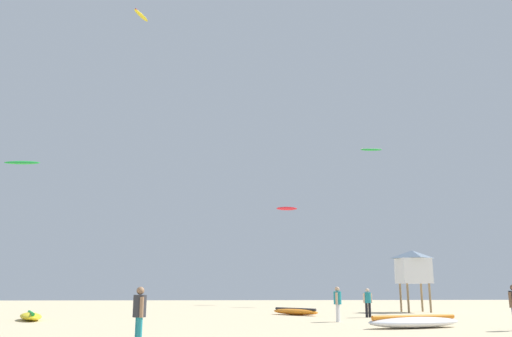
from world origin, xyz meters
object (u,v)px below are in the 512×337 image
object	(u,v)px
person_foreground	(139,312)
kite_grounded_near	(31,316)
kite_grounded_far	(414,322)
kite_aloft_3	(287,209)
lifeguard_tower	(413,266)
kite_aloft_0	(22,163)
kite_aloft_4	(141,15)
person_left	(338,301)
person_midground	(368,300)
kite_aloft_1	(371,150)
kite_grounded_mid	(295,312)

from	to	relation	value
person_foreground	kite_grounded_near	distance (m)	14.78
kite_grounded_near	kite_grounded_far	xyz separation A→B (m)	(17.60, -6.17, 0.04)
person_foreground	kite_aloft_3	size ratio (longest dim) A/B	0.75
lifeguard_tower	kite_aloft_0	size ratio (longest dim) A/B	1.57
kite_aloft_3	kite_aloft_4	size ratio (longest dim) A/B	0.99
kite_aloft_3	kite_grounded_near	bearing A→B (deg)	-122.34
person_left	kite_aloft_0	bearing A→B (deg)	-7.83
person_left	person_midground	bearing A→B (deg)	-100.47
person_foreground	person_left	bearing A→B (deg)	30.63
person_left	lifeguard_tower	world-z (taller)	lifeguard_tower
person_left	kite_aloft_1	world-z (taller)	kite_aloft_1
person_midground	lifeguard_tower	distance (m)	8.22
kite_grounded_mid	kite_grounded_far	size ratio (longest dim) A/B	0.74
kite_grounded_mid	kite_aloft_4	size ratio (longest dim) A/B	1.51
kite_aloft_1	kite_grounded_far	bearing A→B (deg)	-103.53
kite_aloft_0	kite_aloft_4	bearing A→B (deg)	17.18
kite_aloft_0	kite_aloft_4	xyz separation A→B (m)	(7.69, 2.38, 13.60)
kite_grounded_near	kite_grounded_far	bearing A→B (deg)	-19.32
person_foreground	kite_aloft_4	bearing A→B (deg)	78.30
kite_grounded_far	lifeguard_tower	xyz separation A→B (m)	(5.18, 14.01, 2.81)
kite_aloft_0	kite_aloft_3	world-z (taller)	kite_aloft_0
kite_aloft_0	kite_aloft_1	xyz separation A→B (m)	(29.56, 11.08, 4.43)
kite_grounded_near	lifeguard_tower	size ratio (longest dim) A/B	0.90
kite_aloft_3	person_foreground	bearing A→B (deg)	-102.86
kite_grounded_far	lifeguard_tower	distance (m)	15.20
person_midground	kite_aloft_4	distance (m)	30.12
person_midground	kite_grounded_far	world-z (taller)	person_midground
lifeguard_tower	kite_aloft_1	bearing A→B (deg)	83.85
person_midground	kite_grounded_far	xyz separation A→B (m)	(-0.22, -7.82, -0.68)
kite_grounded_mid	kite_grounded_far	bearing A→B (deg)	-71.64
person_foreground	kite_grounded_mid	bearing A→B (deg)	45.93
kite_aloft_1	kite_aloft_0	bearing A→B (deg)	-159.46
person_foreground	kite_aloft_3	bearing A→B (deg)	54.26
person_midground	kite_aloft_0	distance (m)	26.58
kite_grounded_near	kite_grounded_mid	xyz separation A→B (m)	(14.09, 4.42, -0.01)
kite_aloft_0	kite_aloft_3	size ratio (longest dim) A/B	1.21
kite_grounded_near	kite_aloft_0	xyz separation A→B (m)	(-5.31, 10.40, 10.45)
kite_aloft_1	kite_aloft_4	xyz separation A→B (m)	(-21.87, -8.70, 9.17)
lifeguard_tower	kite_aloft_0	distance (m)	29.22
kite_grounded_mid	kite_aloft_3	xyz separation A→B (m)	(2.09, 21.11, 9.48)
kite_aloft_0	kite_grounded_near	bearing A→B (deg)	-62.98
lifeguard_tower	kite_grounded_near	bearing A→B (deg)	-161.02
kite_grounded_mid	kite_aloft_1	xyz separation A→B (m)	(10.17, 17.06, 14.89)
kite_aloft_4	kite_grounded_far	bearing A→B (deg)	-51.24
kite_grounded_far	lifeguard_tower	size ratio (longest dim) A/B	1.08
kite_grounded_near	lifeguard_tower	bearing A→B (deg)	18.98
person_foreground	kite_aloft_3	xyz separation A→B (m)	(8.74, 38.29, 8.73)
person_foreground	kite_aloft_4	xyz separation A→B (m)	(-5.04, 25.54, 23.31)
kite_aloft_0	kite_aloft_3	xyz separation A→B (m)	(21.48, 15.13, -0.98)
person_foreground	kite_grounded_near	size ratio (longest dim) A/B	0.44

